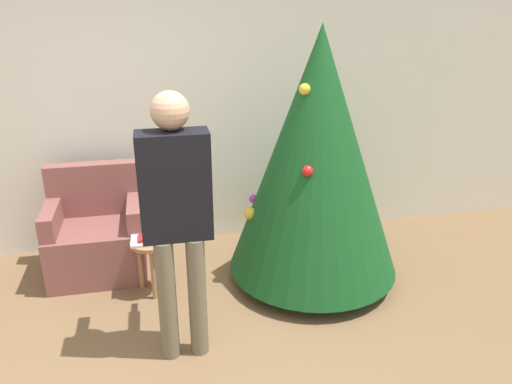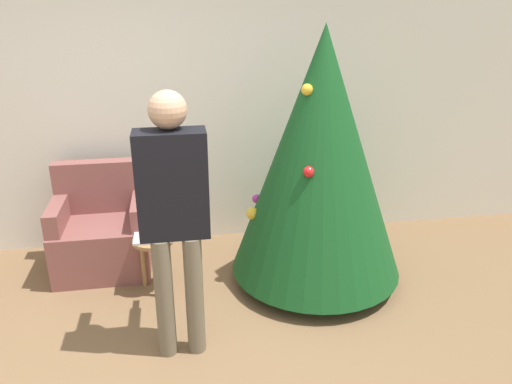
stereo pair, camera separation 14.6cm
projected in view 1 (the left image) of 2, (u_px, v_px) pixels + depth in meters
The scene contains 7 objects.
wall_back at pixel (151, 104), 4.45m from camera, with size 8.00×0.06×2.70m.
christmas_tree at pixel (317, 155), 3.90m from camera, with size 1.40×1.40×2.08m.
armchair at pixel (97, 236), 4.28m from camera, with size 0.79×0.66×0.92m.
person_standing at pixel (176, 206), 3.04m from camera, with size 0.45×0.57×1.75m.
side_stool at pixel (151, 251), 3.95m from camera, with size 0.33×0.33×0.46m.
laptop at pixel (150, 240), 3.92m from camera, with size 0.30×0.22×0.02m.
book at pixel (150, 237), 3.91m from camera, with size 0.18×0.14×0.02m.
Camera 1 is at (0.01, -2.30, 2.26)m, focal length 35.00 mm.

